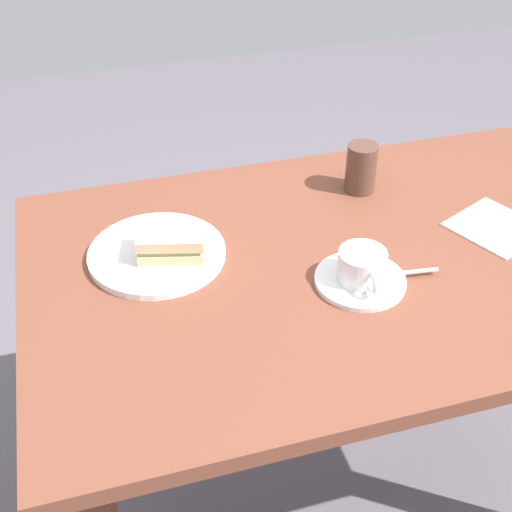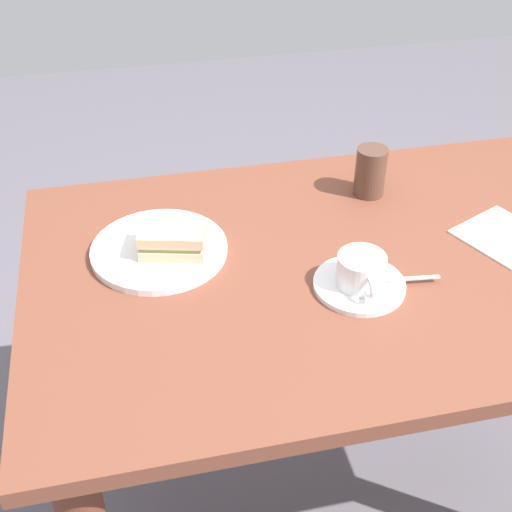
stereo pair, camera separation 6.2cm
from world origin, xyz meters
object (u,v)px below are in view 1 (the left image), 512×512
object	(u,v)px
sandwich_plate	(157,253)
napkin	(495,227)
sandwich_front	(171,244)
dining_table	(344,315)
coffee_saucer	(360,280)
spoon	(403,273)
drinking_glass	(361,168)
coffee_cup	(362,265)

from	to	relation	value
sandwich_plate	napkin	bearing A→B (deg)	-8.13
sandwich_front	napkin	distance (m)	0.63
dining_table	sandwich_plate	distance (m)	0.39
coffee_saucer	napkin	distance (m)	0.33
spoon	napkin	xyz separation A→B (m)	(0.25, 0.09, -0.01)
sandwich_front	spoon	world-z (taller)	sandwich_front
spoon	napkin	world-z (taller)	spoon
sandwich_front	drinking_glass	bearing A→B (deg)	17.63
dining_table	sandwich_front	world-z (taller)	sandwich_front
coffee_saucer	coffee_cup	distance (m)	0.03
sandwich_plate	sandwich_front	world-z (taller)	sandwich_front
dining_table	coffee_cup	size ratio (longest dim) A/B	10.91
coffee_cup	drinking_glass	size ratio (longest dim) A/B	1.06
sandwich_plate	drinking_glass	world-z (taller)	drinking_glass
sandwich_front	napkin	bearing A→B (deg)	-6.56
sandwich_plate	spoon	world-z (taller)	spoon
sandwich_plate	coffee_saucer	size ratio (longest dim) A/B	1.58
dining_table	coffee_cup	world-z (taller)	coffee_cup
coffee_cup	spoon	bearing A→B (deg)	-5.67
drinking_glass	dining_table	bearing A→B (deg)	-116.67
dining_table	sandwich_front	xyz separation A→B (m)	(-0.32, 0.07, 0.19)
sandwich_front	drinking_glass	world-z (taller)	drinking_glass
dining_table	coffee_cup	distance (m)	0.21
dining_table	drinking_glass	world-z (taller)	drinking_glass
sandwich_front	coffee_cup	world-z (taller)	coffee_cup
dining_table	napkin	distance (m)	0.34
napkin	drinking_glass	distance (m)	0.29
dining_table	sandwich_front	distance (m)	0.38
sandwich_front	spoon	distance (m)	0.42
sandwich_front	spoon	bearing A→B (deg)	-23.12
coffee_saucer	napkin	world-z (taller)	coffee_saucer
sandwich_plate	coffee_saucer	xyz separation A→B (m)	(0.33, -0.17, -0.00)
sandwich_front	drinking_glass	distance (m)	0.45
napkin	coffee_saucer	bearing A→B (deg)	-165.77
dining_table	coffee_saucer	bearing A→B (deg)	-102.09
dining_table	napkin	size ratio (longest dim) A/B	8.00
coffee_saucer	drinking_glass	size ratio (longest dim) A/B	1.55
napkin	drinking_glass	size ratio (longest dim) A/B	1.44
coffee_cup	drinking_glass	world-z (taller)	drinking_glass
sandwich_front	coffee_saucer	size ratio (longest dim) A/B	0.82
sandwich_front	drinking_glass	size ratio (longest dim) A/B	1.26
spoon	sandwich_front	bearing A→B (deg)	156.88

